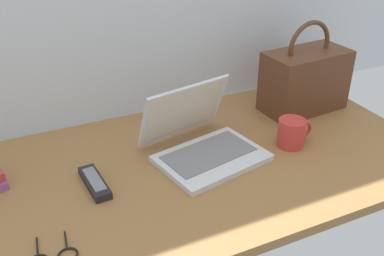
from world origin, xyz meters
TOP-DOWN VIEW (x-y plane):
  - desk at (0.00, 0.00)m, footprint 1.60×0.76m
  - laptop at (0.11, 0.04)m, footprint 0.36×0.35m
  - coffee_mug at (0.39, -0.04)m, footprint 0.12×0.09m
  - remote_control_near at (-0.23, 0.01)m, footprint 0.06×0.16m
  - handbag at (0.58, 0.16)m, footprint 0.31×0.18m

SIDE VIEW (x-z plane):
  - desk at x=0.00m, z-range 0.00..0.03m
  - remote_control_near at x=-0.23m, z-range 0.03..0.05m
  - laptop at x=0.11m, z-range -0.03..0.18m
  - coffee_mug at x=0.39m, z-range 0.03..0.12m
  - handbag at x=0.58m, z-range -0.02..0.31m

